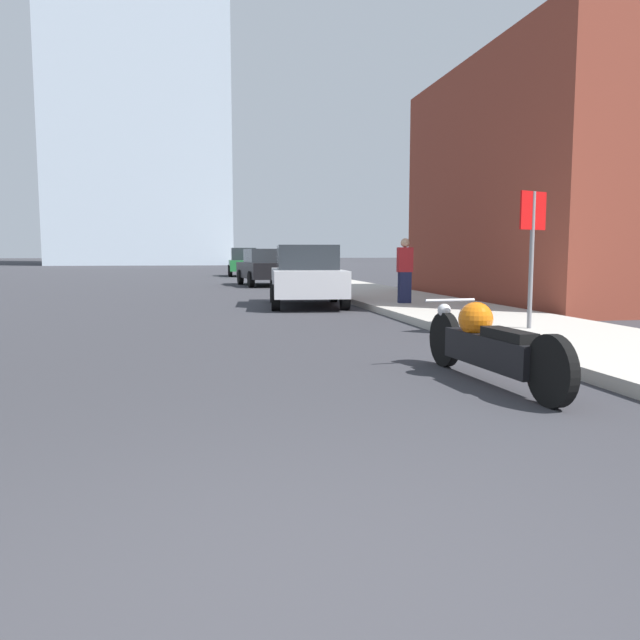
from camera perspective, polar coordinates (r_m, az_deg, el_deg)
The scene contains 8 objects.
ground_plane at distance 2.57m, azimuth -0.48°, elevation -25.45°, with size 400.00×400.00×0.00m, color #333338.
sidewalk at distance 42.53m, azimuth -3.59°, elevation 4.36°, with size 2.98×240.00×0.15m.
motorcycle at distance 6.73m, azimuth 15.05°, elevation -2.11°, with size 0.62×2.73×0.83m.
parked_car_silver at distance 16.08m, azimuth -1.22°, elevation 4.07°, with size 2.16×4.15×1.56m.
parked_car_black at distance 26.52m, azimuth -4.92°, elevation 4.86°, with size 2.31×4.34×1.55m.
parked_car_green at distance 37.93m, azimuth -7.02°, elevation 5.27°, with size 1.88×3.93×1.69m.
stop_sign at distance 10.53m, azimuth 18.83°, elevation 7.32°, with size 0.57×0.26×2.17m.
pedestrian at distance 15.33m, azimuth 7.76°, elevation 4.52°, with size 0.36×0.22×1.57m.
Camera 1 is at (-0.40, -2.16, 1.35)m, focal length 35.00 mm.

